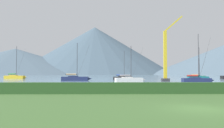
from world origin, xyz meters
The scene contains 13 objects.
ground_plane centered at (0.00, 0.00, 0.00)m, with size 1000.00×1000.00×0.00m, color #3D602D.
harbor_water centered at (0.00, 137.00, 0.00)m, with size 320.00×246.00×0.00m, color slate.
hedge_line centered at (0.00, 11.00, 0.62)m, with size 80.00×1.20×1.24m, color #284C23.
sailboat_slip_2 centered at (-15.57, 53.49, 0.73)m, with size 8.84×2.93×11.08m.
sailboat_slip_6 centered at (-0.69, 43.15, 0.65)m, with size 8.01×3.42×9.08m.
sailboat_slip_7 centered at (34.03, 88.35, 0.61)m, with size 7.33×2.18×8.85m.
sailboat_slip_8 centered at (24.77, 64.37, 0.67)m, with size 7.97×2.86×11.12m.
sailboat_slip_9 centered at (-43.28, 79.04, 0.75)m, with size 8.85×2.76×12.95m.
sailboat_slip_10 centered at (15.32, 40.74, 0.66)m, with size 7.67×2.30×11.71m.
sailboat_slip_11 centered at (-0.94, 64.33, 0.62)m, with size 7.42×2.51×9.76m.
dock_crane centered at (9.71, 48.11, 6.02)m, with size 5.83×2.00×17.92m.
distant_hill_west_ridge centered at (-28.55, 369.11, 38.87)m, with size 255.09×255.09×77.75m, color #425666.
distant_hill_east_ridge centered at (-142.53, 329.31, 18.98)m, with size 255.83×255.83×37.96m, color #4C6070.
Camera 1 is at (-5.85, -14.95, 2.30)m, focal length 37.48 mm.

